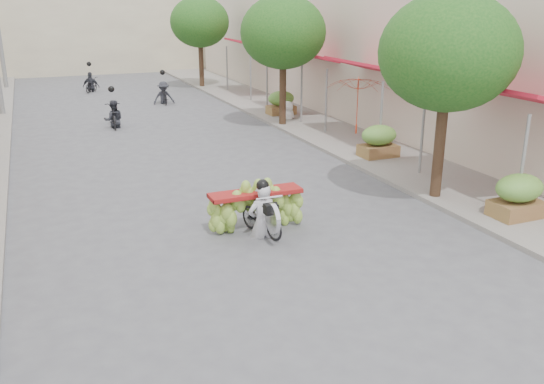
{
  "coord_description": "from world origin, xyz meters",
  "views": [
    {
      "loc": [
        -4.08,
        -7.57,
        5.01
      ],
      "look_at": [
        0.42,
        3.21,
        1.1
      ],
      "focal_mm": 38.0,
      "sensor_mm": 36.0,
      "label": 1
    }
  ],
  "objects": [
    {
      "name": "banana_motorbike",
      "position": [
        0.31,
        3.68,
        0.75
      ],
      "size": [
        2.2,
        1.75,
        2.23
      ],
      "color": "black",
      "rests_on": "ground"
    },
    {
      "name": "ground",
      "position": [
        0.0,
        0.0,
        0.0
      ],
      "size": [
        120.0,
        120.0,
        0.0
      ],
      "primitive_type": "plane",
      "color": "#54545A",
      "rests_on": "ground"
    },
    {
      "name": "produce_crate_far",
      "position": [
        6.2,
        16.0,
        0.71
      ],
      "size": [
        1.2,
        0.88,
        1.16
      ],
      "color": "brown",
      "rests_on": "ground"
    },
    {
      "name": "produce_crate_near",
      "position": [
        6.2,
        2.0,
        0.71
      ],
      "size": [
        1.2,
        0.88,
        1.16
      ],
      "color": "brown",
      "rests_on": "ground"
    },
    {
      "name": "street_tree_far",
      "position": [
        5.4,
        26.0,
        3.78
      ],
      "size": [
        3.4,
        3.4,
        5.25
      ],
      "color": "#3A2719",
      "rests_on": "ground"
    },
    {
      "name": "street_tree_mid",
      "position": [
        5.4,
        14.0,
        3.78
      ],
      "size": [
        3.4,
        3.4,
        5.25
      ],
      "color": "#3A2719",
      "rests_on": "ground"
    },
    {
      "name": "shophouse_row_right",
      "position": [
        11.99,
        14.0,
        3.0
      ],
      "size": [
        9.77,
        40.0,
        6.0
      ],
      "color": "beige",
      "rests_on": "ground"
    },
    {
      "name": "far_building",
      "position": [
        0.0,
        38.0,
        3.5
      ],
      "size": [
        20.0,
        6.0,
        7.0
      ],
      "primitive_type": "cube",
      "color": "#C3B89A",
      "rests_on": "ground"
    },
    {
      "name": "pedestrian",
      "position": [
        6.06,
        14.88,
        0.89
      ],
      "size": [
        0.85,
        0.63,
        1.53
      ],
      "rotation": [
        0.0,
        0.0,
        3.4
      ],
      "color": "white",
      "rests_on": "ground"
    },
    {
      "name": "sidewalk_right",
      "position": [
        7.0,
        15.0,
        0.06
      ],
      "size": [
        4.0,
        60.0,
        0.12
      ],
      "primitive_type": "cube",
      "color": "gray",
      "rests_on": "ground"
    },
    {
      "name": "produce_crate_mid",
      "position": [
        6.2,
        8.0,
        0.71
      ],
      "size": [
        1.2,
        0.88,
        1.16
      ],
      "color": "brown",
      "rests_on": "ground"
    },
    {
      "name": "bg_motorbike_b",
      "position": [
        2.07,
        21.38,
        0.86
      ],
      "size": [
        1.08,
        1.65,
        1.95
      ],
      "color": "black",
      "rests_on": "ground"
    },
    {
      "name": "bg_motorbike_a",
      "position": [
        -1.08,
        16.54,
        0.74
      ],
      "size": [
        0.83,
        1.69,
        1.95
      ],
      "color": "black",
      "rests_on": "ground"
    },
    {
      "name": "market_umbrella",
      "position": [
        6.14,
        9.27,
        2.59
      ],
      "size": [
        2.43,
        2.43,
        1.98
      ],
      "rotation": [
        0.0,
        0.0,
        0.12
      ],
      "color": "#A22B15",
      "rests_on": "ground"
    },
    {
      "name": "street_tree_near",
      "position": [
        5.4,
        4.0,
        3.78
      ],
      "size": [
        3.4,
        3.4,
        5.25
      ],
      "color": "#3A2719",
      "rests_on": "ground"
    },
    {
      "name": "bg_motorbike_c",
      "position": [
        -0.89,
        26.93,
        0.84
      ],
      "size": [
        1.13,
        1.52,
        1.95
      ],
      "color": "black",
      "rests_on": "ground"
    }
  ]
}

